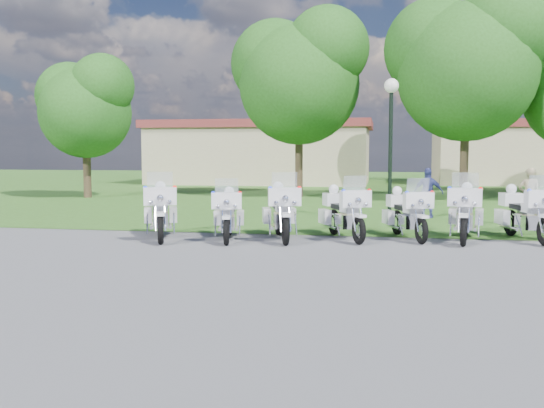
% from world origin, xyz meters
% --- Properties ---
extents(ground, '(100.00, 100.00, 0.00)m').
position_xyz_m(ground, '(0.00, 0.00, 0.00)').
color(ground, '#5C5C61').
rests_on(ground, ground).
extents(grass_lawn, '(100.00, 48.00, 0.01)m').
position_xyz_m(grass_lawn, '(0.00, 27.00, 0.00)').
color(grass_lawn, '#355B1D').
rests_on(grass_lawn, ground).
extents(motorcycle_0, '(1.36, 2.37, 1.67)m').
position_xyz_m(motorcycle_0, '(-3.40, 1.88, 0.70)').
color(motorcycle_0, black).
rests_on(motorcycle_0, ground).
extents(motorcycle_1, '(1.04, 2.24, 1.52)m').
position_xyz_m(motorcycle_1, '(-1.71, 1.98, 0.64)').
color(motorcycle_1, black).
rests_on(motorcycle_1, ground).
extents(motorcycle_2, '(1.22, 2.42, 1.66)m').
position_xyz_m(motorcycle_2, '(-0.45, 2.27, 0.70)').
color(motorcycle_2, black).
rests_on(motorcycle_2, ground).
extents(motorcycle_3, '(1.37, 2.19, 1.58)m').
position_xyz_m(motorcycle_3, '(1.04, 2.62, 0.66)').
color(motorcycle_3, black).
rests_on(motorcycle_3, ground).
extents(motorcycle_4, '(1.19, 2.18, 1.52)m').
position_xyz_m(motorcycle_4, '(2.56, 2.94, 0.63)').
color(motorcycle_4, black).
rests_on(motorcycle_4, ground).
extents(motorcycle_5, '(1.05, 2.46, 1.66)m').
position_xyz_m(motorcycle_5, '(3.94, 2.88, 0.69)').
color(motorcycle_5, black).
rests_on(motorcycle_5, ground).
extents(motorcycle_6, '(1.15, 2.34, 1.60)m').
position_xyz_m(motorcycle_6, '(5.35, 3.18, 0.67)').
color(motorcycle_6, black).
rests_on(motorcycle_6, ground).
extents(lamp_post, '(0.44, 0.44, 4.35)m').
position_xyz_m(lamp_post, '(2.19, 6.83, 3.27)').
color(lamp_post, black).
rests_on(lamp_post, ground).
extents(tree_0, '(4.87, 4.15, 6.49)m').
position_xyz_m(tree_0, '(-11.44, 13.72, 4.29)').
color(tree_0, '#38281C').
rests_on(tree_0, ground).
extents(tree_1, '(6.50, 5.55, 8.67)m').
position_xyz_m(tree_1, '(-1.94, 15.97, 5.74)').
color(tree_1, '#38281C').
rests_on(tree_1, ground).
extents(tree_2, '(6.80, 5.81, 9.07)m').
position_xyz_m(tree_2, '(5.33, 14.74, 6.00)').
color(tree_2, '#38281C').
rests_on(tree_2, ground).
extents(building_west, '(14.56, 8.32, 4.10)m').
position_xyz_m(building_west, '(-6.00, 28.00, 2.07)').
color(building_west, tan).
rests_on(building_west, ground).
extents(building_east, '(11.44, 7.28, 4.10)m').
position_xyz_m(building_east, '(11.00, 30.00, 2.07)').
color(building_east, tan).
rests_on(building_east, ground).
extents(bystander_a, '(0.62, 0.42, 1.67)m').
position_xyz_m(bystander_a, '(6.10, 6.07, 0.83)').
color(bystander_a, '#9D8B6A').
rests_on(bystander_a, ground).
extents(bystander_c, '(0.99, 0.53, 1.60)m').
position_xyz_m(bystander_c, '(3.41, 7.69, 0.80)').
color(bystander_c, navy).
rests_on(bystander_c, ground).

